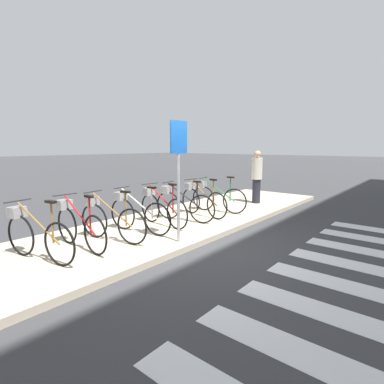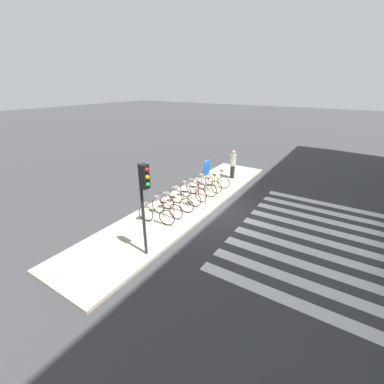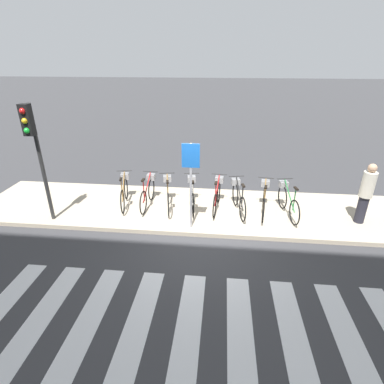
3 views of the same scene
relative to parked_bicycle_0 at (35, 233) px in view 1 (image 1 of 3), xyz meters
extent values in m
plane|color=#38383A|center=(2.46, -1.47, -0.57)|extent=(120.00, 120.00, 0.00)
cube|color=#B7A88E|center=(2.46, -0.03, -0.51)|extent=(13.74, 2.87, 0.12)
torus|color=black|center=(0.11, -0.56, -0.10)|extent=(0.17, 0.69, 0.70)
torus|color=black|center=(-0.08, 0.38, -0.10)|extent=(0.17, 0.69, 0.70)
cylinder|color=olive|center=(0.02, -0.09, 0.19)|extent=(0.22, 0.97, 0.59)
cylinder|color=olive|center=(0.09, -0.43, 0.22)|extent=(0.04, 0.04, 0.63)
cube|color=black|center=(0.09, -0.43, 0.56)|extent=(0.11, 0.21, 0.04)
cylinder|color=#262626|center=(-0.08, 0.38, 0.50)|extent=(0.46, 0.11, 0.02)
cube|color=gray|center=(-0.09, 0.43, 0.30)|extent=(0.27, 0.24, 0.18)
torus|color=black|center=(0.73, -0.57, -0.10)|extent=(0.05, 0.70, 0.70)
torus|color=black|center=(0.75, 0.40, -0.10)|extent=(0.05, 0.70, 0.70)
cylinder|color=red|center=(0.74, -0.08, 0.19)|extent=(0.05, 0.98, 0.59)
cylinder|color=red|center=(0.73, -0.43, 0.22)|extent=(0.03, 0.03, 0.63)
cube|color=black|center=(0.73, -0.43, 0.56)|extent=(0.07, 0.20, 0.04)
cylinder|color=#262626|center=(0.75, 0.40, 0.50)|extent=(0.46, 0.03, 0.02)
cube|color=gray|center=(0.75, 0.45, 0.30)|extent=(0.24, 0.20, 0.18)
torus|color=black|center=(1.47, -0.62, -0.10)|extent=(0.17, 0.69, 0.70)
torus|color=black|center=(1.29, 0.32, -0.10)|extent=(0.17, 0.69, 0.70)
cylinder|color=olive|center=(1.38, -0.15, 0.19)|extent=(0.22, 0.97, 0.59)
cylinder|color=olive|center=(1.45, -0.49, 0.22)|extent=(0.04, 0.04, 0.63)
cube|color=black|center=(1.45, -0.49, 0.56)|extent=(0.11, 0.21, 0.04)
cylinder|color=#262626|center=(1.29, 0.32, 0.50)|extent=(0.46, 0.11, 0.02)
cube|color=gray|center=(1.28, 0.37, 0.30)|extent=(0.27, 0.24, 0.18)
torus|color=black|center=(2.17, -0.58, -0.10)|extent=(0.14, 0.70, 0.70)
torus|color=black|center=(2.03, 0.38, -0.10)|extent=(0.14, 0.70, 0.70)
cylinder|color=beige|center=(2.10, -0.10, 0.19)|extent=(0.17, 0.97, 0.59)
cylinder|color=beige|center=(2.15, -0.45, 0.22)|extent=(0.04, 0.04, 0.63)
cube|color=black|center=(2.15, -0.45, 0.56)|extent=(0.10, 0.21, 0.04)
cylinder|color=#262626|center=(2.03, 0.38, 0.50)|extent=(0.46, 0.09, 0.02)
cube|color=gray|center=(2.03, 0.42, 0.30)|extent=(0.27, 0.23, 0.18)
torus|color=black|center=(2.78, -0.57, -0.10)|extent=(0.10, 0.70, 0.70)
torus|color=black|center=(2.87, 0.39, -0.10)|extent=(0.10, 0.70, 0.70)
cylinder|color=red|center=(2.83, -0.09, 0.19)|extent=(0.13, 0.98, 0.59)
cylinder|color=red|center=(2.80, -0.44, 0.22)|extent=(0.03, 0.03, 0.63)
cube|color=black|center=(2.80, -0.44, 0.56)|extent=(0.09, 0.21, 0.04)
cylinder|color=#262626|center=(2.87, 0.39, 0.50)|extent=(0.46, 0.07, 0.02)
cube|color=gray|center=(2.88, 0.44, 0.30)|extent=(0.26, 0.22, 0.18)
torus|color=black|center=(3.56, -0.67, -0.10)|extent=(0.16, 0.70, 0.70)
torus|color=black|center=(3.38, 0.28, -0.10)|extent=(0.16, 0.70, 0.70)
cylinder|color=black|center=(3.47, -0.20, 0.19)|extent=(0.21, 0.97, 0.59)
cylinder|color=black|center=(3.53, -0.54, 0.22)|extent=(0.04, 0.04, 0.63)
cube|color=black|center=(3.53, -0.54, 0.56)|extent=(0.10, 0.21, 0.04)
cylinder|color=#262626|center=(3.38, 0.28, 0.50)|extent=(0.46, 0.11, 0.02)
cube|color=gray|center=(3.38, 0.33, 0.30)|extent=(0.27, 0.24, 0.18)
torus|color=black|center=(4.12, -0.71, -0.10)|extent=(0.13, 0.70, 0.70)
torus|color=black|center=(4.24, 0.24, -0.10)|extent=(0.13, 0.70, 0.70)
cylinder|color=olive|center=(4.18, -0.24, 0.19)|extent=(0.16, 0.98, 0.59)
cylinder|color=olive|center=(4.13, -0.58, 0.22)|extent=(0.04, 0.04, 0.63)
cube|color=black|center=(4.13, -0.58, 0.56)|extent=(0.10, 0.21, 0.04)
cylinder|color=#262626|center=(4.24, 0.24, 0.50)|extent=(0.46, 0.08, 0.02)
cube|color=gray|center=(4.25, 0.29, 0.30)|extent=(0.26, 0.23, 0.18)
torus|color=black|center=(4.94, -0.73, -0.10)|extent=(0.15, 0.70, 0.70)
torus|color=black|center=(4.78, 0.22, -0.10)|extent=(0.15, 0.70, 0.70)
cylinder|color=#267238|center=(4.86, -0.25, 0.19)|extent=(0.19, 0.97, 0.59)
cylinder|color=#267238|center=(4.92, -0.60, 0.22)|extent=(0.04, 0.04, 0.63)
cube|color=black|center=(4.92, -0.60, 0.56)|extent=(0.10, 0.21, 0.04)
cylinder|color=#262626|center=(4.78, 0.22, 0.50)|extent=(0.46, 0.10, 0.02)
cube|color=gray|center=(4.78, 0.27, 0.30)|extent=(0.27, 0.24, 0.18)
cylinder|color=#23232D|center=(6.78, -0.42, -0.06)|extent=(0.26, 0.26, 0.78)
cylinder|color=beige|center=(6.78, -0.42, 0.68)|extent=(0.34, 0.34, 0.69)
sphere|color=tan|center=(6.78, -0.42, 1.14)|extent=(0.23, 0.23, 0.23)
cylinder|color=#99999E|center=(2.17, -1.17, 0.71)|extent=(0.06, 0.06, 2.31)
cube|color=#1959B2|center=(2.17, -1.19, 1.56)|extent=(0.44, 0.03, 0.60)
camera|label=1|loc=(-1.99, -4.94, 1.40)|focal=28.00mm
camera|label=2|loc=(-7.00, -6.30, 4.90)|focal=24.00mm
camera|label=3|loc=(2.91, -8.08, 3.78)|focal=28.00mm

